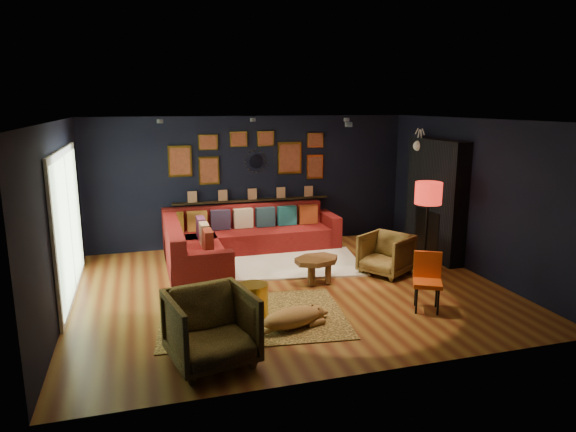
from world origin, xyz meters
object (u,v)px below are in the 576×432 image
object	(u,v)px
sectional	(230,242)
dog	(292,314)
gold_stool	(254,301)
orange_chair	(427,276)
armchair_right	(386,252)
floor_lamp	(428,198)
pouf	(205,255)
armchair_left	(211,325)
coffee_table	(317,262)

from	to	relation	value
sectional	dog	xyz separation A→B (m)	(0.22, -3.25, -0.13)
gold_stool	orange_chair	xyz separation A→B (m)	(2.41, -0.34, 0.23)
gold_stool	armchair_right	bearing A→B (deg)	25.02
dog	orange_chair	bearing A→B (deg)	-12.00
armchair_right	dog	bearing A→B (deg)	-85.22
gold_stool	floor_lamp	bearing A→B (deg)	16.80
floor_lamp	pouf	bearing A→B (deg)	156.05
gold_stool	sectional	bearing A→B (deg)	86.36
sectional	dog	distance (m)	3.26
sectional	armchair_right	world-z (taller)	sectional
orange_chair	armchair_left	bearing A→B (deg)	-139.96
coffee_table	orange_chair	xyz separation A→B (m)	(1.13, -1.43, 0.13)
floor_lamp	gold_stool	bearing A→B (deg)	-163.20
armchair_right	orange_chair	world-z (taller)	orange_chair
pouf	orange_chair	size ratio (longest dim) A/B	0.60
pouf	armchair_right	xyz separation A→B (m)	(2.89, -1.31, 0.19)
armchair_right	armchair_left	bearing A→B (deg)	-87.89
armchair_right	orange_chair	distance (m)	1.54
coffee_table	orange_chair	bearing A→B (deg)	-51.65
sectional	armchair_right	bearing A→B (deg)	-34.35
dog	armchair_left	bearing A→B (deg)	-165.86
pouf	armchair_right	world-z (taller)	armchair_right
sectional	coffee_table	distance (m)	2.04
pouf	floor_lamp	xyz separation A→B (m)	(3.49, -1.55, 1.14)
coffee_table	dog	bearing A→B (deg)	-119.69
sectional	coffee_table	bearing A→B (deg)	-57.48
armchair_left	orange_chair	xyz separation A→B (m)	(3.12, 0.71, 0.02)
orange_chair	dog	size ratio (longest dim) A/B	0.72
floor_lamp	coffee_table	bearing A→B (deg)	175.72
orange_chair	dog	distance (m)	2.03
armchair_right	gold_stool	world-z (taller)	armchair_right
armchair_right	orange_chair	size ratio (longest dim) A/B	0.94
sectional	armchair_right	distance (m)	2.87
pouf	gold_stool	world-z (taller)	gold_stool
armchair_right	floor_lamp	xyz separation A→B (m)	(0.60, -0.24, 0.95)
armchair_left	floor_lamp	size ratio (longest dim) A/B	0.58
sectional	armchair_left	bearing A→B (deg)	-102.96
sectional	armchair_right	xyz separation A→B (m)	(2.37, -1.62, 0.06)
pouf	floor_lamp	size ratio (longest dim) A/B	0.31
floor_lamp	orange_chair	bearing A→B (deg)	-119.75
armchair_left	dog	distance (m)	1.30
pouf	armchair_right	size ratio (longest dim) A/B	0.64
sectional	armchair_left	world-z (taller)	armchair_left
coffee_table	armchair_left	bearing A→B (deg)	-132.82
coffee_table	orange_chair	world-z (taller)	orange_chair
dog	pouf	bearing A→B (deg)	89.55
gold_stool	floor_lamp	distance (m)	3.46
coffee_table	dog	distance (m)	1.76
pouf	orange_chair	distance (m)	3.97
armchair_right	floor_lamp	world-z (taller)	floor_lamp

